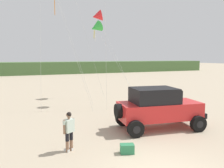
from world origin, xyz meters
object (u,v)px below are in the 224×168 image
(jeep, at_px, (158,107))
(cooler_box, at_px, (127,149))
(person_watching, at_px, (69,129))
(kite_pink_ribbon, at_px, (96,28))
(kite_yellow_diamond, at_px, (97,16))

(jeep, relative_size, cooler_box, 8.91)
(person_watching, height_order, kite_pink_ribbon, kite_pink_ribbon)
(jeep, height_order, cooler_box, jeep)
(person_watching, bearing_deg, kite_yellow_diamond, 65.11)
(cooler_box, distance_m, kite_yellow_diamond, 16.41)
(jeep, distance_m, cooler_box, 3.97)
(jeep, xyz_separation_m, cooler_box, (-3.07, -2.30, -1.01))
(jeep, height_order, kite_yellow_diamond, kite_yellow_diamond)
(jeep, bearing_deg, cooler_box, -143.20)
(cooler_box, height_order, kite_pink_ribbon, kite_pink_ribbon)
(kite_pink_ribbon, bearing_deg, cooler_box, -102.95)
(person_watching, xyz_separation_m, cooler_box, (2.10, -1.17, -0.75))
(person_watching, xyz_separation_m, kite_pink_ribbon, (4.44, 8.98, 5.33))
(kite_yellow_diamond, height_order, kite_pink_ribbon, kite_yellow_diamond)
(person_watching, distance_m, kite_yellow_diamond, 15.74)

